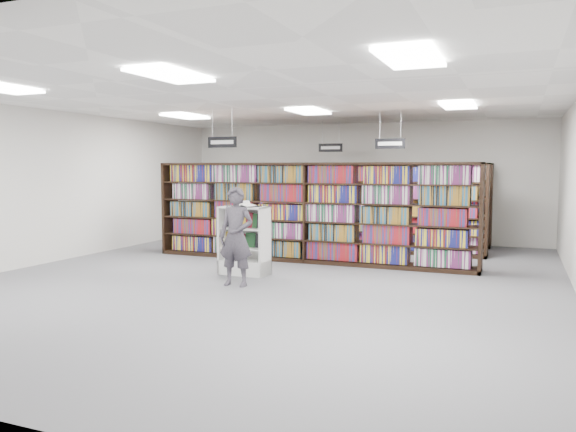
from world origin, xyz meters
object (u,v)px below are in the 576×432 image
at_px(bookshelf_row_near, 308,212).
at_px(shopper, 236,237).
at_px(endcap_display, 245,250).
at_px(open_book, 244,205).

height_order(bookshelf_row_near, shopper, bookshelf_row_near).
xyz_separation_m(bookshelf_row_near, endcap_display, (-0.61, -1.77, -0.60)).
bearing_deg(endcap_display, shopper, -69.47).
bearing_deg(shopper, bookshelf_row_near, 82.90).
relative_size(bookshelf_row_near, shopper, 4.18).
bearing_deg(open_book, bookshelf_row_near, 79.26).
bearing_deg(bookshelf_row_near, shopper, -95.80).
bearing_deg(bookshelf_row_near, open_book, -108.99).
distance_m(bookshelf_row_near, endcap_display, 1.96).
height_order(endcap_display, open_book, open_book).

